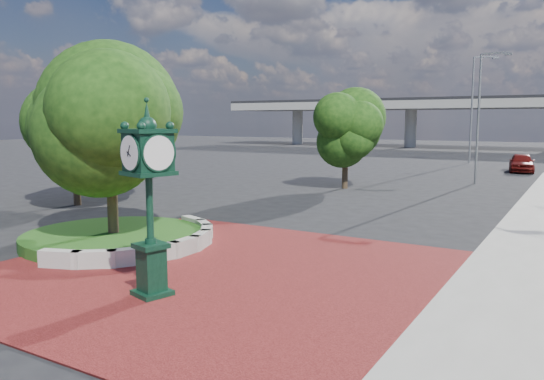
{
  "coord_description": "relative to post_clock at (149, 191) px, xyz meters",
  "views": [
    {
      "loc": [
        8.91,
        -12.66,
        4.26
      ],
      "look_at": [
        0.5,
        1.5,
        2.08
      ],
      "focal_mm": 35.0,
      "sensor_mm": 36.0,
      "label": 1
    }
  ],
  "objects": [
    {
      "name": "ground",
      "position": [
        -0.06,
        3.47,
        -2.58
      ],
      "size": [
        200.0,
        200.0,
        0.0
      ],
      "primitive_type": "plane",
      "color": "black",
      "rests_on": "ground"
    },
    {
      "name": "plaza",
      "position": [
        -0.06,
        2.47,
        -2.56
      ],
      "size": [
        12.0,
        12.0,
        0.04
      ],
      "primitive_type": "cube",
      "color": "maroon",
      "rests_on": "ground"
    },
    {
      "name": "planter_wall",
      "position": [
        -2.77,
        3.47,
        -2.31
      ],
      "size": [
        2.96,
        6.77,
        0.54
      ],
      "color": "#9E9B93",
      "rests_on": "ground"
    },
    {
      "name": "grass_bed",
      "position": [
        -5.06,
        3.47,
        -2.38
      ],
      "size": [
        6.1,
        6.1,
        0.4
      ],
      "primitive_type": "cylinder",
      "color": "#214F16",
      "rests_on": "ground"
    },
    {
      "name": "overpass",
      "position": [
        -0.28,
        73.47,
        3.96
      ],
      "size": [
        90.0,
        12.0,
        7.5
      ],
      "color": "#9E9B93",
      "rests_on": "ground"
    },
    {
      "name": "tree_planter",
      "position": [
        -5.06,
        3.47,
        1.14
      ],
      "size": [
        5.2,
        5.2,
        6.33
      ],
      "color": "#38281C",
      "rests_on": "ground"
    },
    {
      "name": "tree_northwest",
      "position": [
        -13.06,
        8.47,
        1.54
      ],
      "size": [
        5.6,
        5.6,
        6.93
      ],
      "color": "#38281C",
      "rests_on": "ground"
    },
    {
      "name": "tree_street",
      "position": [
        -4.06,
        21.47,
        0.66
      ],
      "size": [
        4.4,
        4.4,
        5.45
      ],
      "color": "#38281C",
      "rests_on": "ground"
    },
    {
      "name": "post_clock",
      "position": [
        0.0,
        0.0,
        0.0
      ],
      "size": [
        1.17,
        1.17,
        4.7
      ],
      "color": "black",
      "rests_on": "ground"
    },
    {
      "name": "parked_car",
      "position": [
        4.31,
        38.56,
        -1.8
      ],
      "size": [
        2.43,
        4.78,
        1.56
      ],
      "primitive_type": "imported",
      "rotation": [
        0.0,
        0.0,
        0.13
      ],
      "color": "#580E0C",
      "rests_on": "ground"
    },
    {
      "name": "street_lamp_near",
      "position": [
        2.72,
        28.26,
        2.45
      ],
      "size": [
        1.93,
        0.25,
        8.59
      ],
      "color": "slate",
      "rests_on": "ground"
    },
    {
      "name": "street_lamp_far",
      "position": [
        -0.93,
        46.24,
        3.51
      ],
      "size": [
        2.26,
        0.92,
        10.39
      ],
      "color": "slate",
      "rests_on": "ground"
    }
  ]
}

